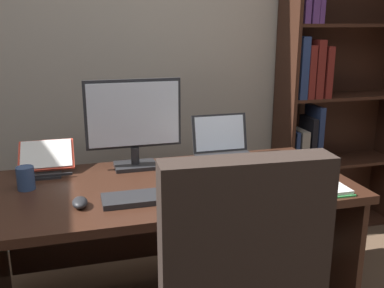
# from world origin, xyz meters

# --- Properties ---
(wall_back) EXTENTS (5.30, 0.12, 2.78)m
(wall_back) POSITION_xyz_m (0.00, 1.87, 1.39)
(wall_back) COLOR #A89E8E
(wall_back) RESTS_ON ground
(desk) EXTENTS (1.74, 0.82, 0.73)m
(desk) POSITION_xyz_m (0.02, 0.98, 0.54)
(desk) COLOR #381E14
(desk) RESTS_ON ground
(bookshelf) EXTENTS (0.91, 0.30, 1.95)m
(bookshelf) POSITION_xyz_m (1.32, 1.65, 0.90)
(bookshelf) COLOR #381E14
(bookshelf) RESTS_ON ground
(monitor) EXTENTS (0.50, 0.16, 0.47)m
(monitor) POSITION_xyz_m (-0.11, 1.18, 0.97)
(monitor) COLOR #232326
(monitor) RESTS_ON desk
(laptop) EXTENTS (0.33, 0.29, 0.24)m
(laptop) POSITION_xyz_m (0.40, 1.19, 0.78)
(laptop) COLOR #232326
(laptop) RESTS_ON desk
(keyboard) EXTENTS (0.42, 0.15, 0.02)m
(keyboard) POSITION_xyz_m (-0.11, 0.72, 0.75)
(keyboard) COLOR #232326
(keyboard) RESTS_ON desk
(computer_mouse) EXTENTS (0.06, 0.10, 0.04)m
(computer_mouse) POSITION_xyz_m (-0.41, 0.72, 0.75)
(computer_mouse) COLOR #232326
(computer_mouse) RESTS_ON desk
(reading_stand_with_book) EXTENTS (0.28, 0.25, 0.14)m
(reading_stand_with_book) POSITION_xyz_m (-0.56, 1.23, 0.80)
(reading_stand_with_book) COLOR #232326
(reading_stand_with_book) RESTS_ON desk
(open_binder) EXTENTS (0.45, 0.32, 0.02)m
(open_binder) POSITION_xyz_m (0.56, 0.67, 0.75)
(open_binder) COLOR green
(open_binder) RESTS_ON desk
(notepad) EXTENTS (0.16, 0.22, 0.01)m
(notepad) POSITION_xyz_m (0.21, 0.92, 0.74)
(notepad) COLOR white
(notepad) RESTS_ON desk
(pen) EXTENTS (0.14, 0.01, 0.01)m
(pen) POSITION_xyz_m (0.23, 0.92, 0.75)
(pen) COLOR navy
(pen) RESTS_ON notepad
(coffee_mug) EXTENTS (0.08, 0.08, 0.11)m
(coffee_mug) POSITION_xyz_m (-0.64, 0.99, 0.79)
(coffee_mug) COLOR #334C7A
(coffee_mug) RESTS_ON desk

